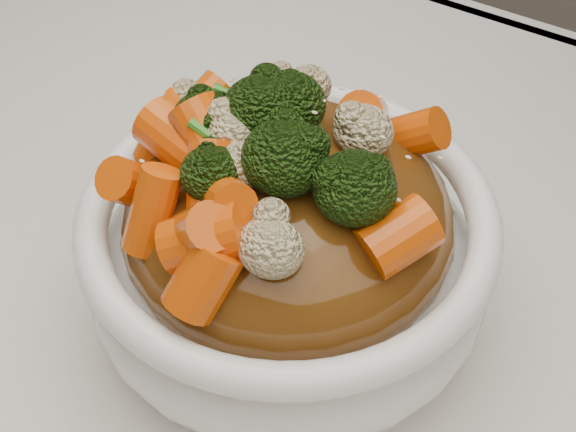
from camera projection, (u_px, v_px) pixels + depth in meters
The scene contains 8 objects.
tablecloth at pixel (287, 403), 0.44m from camera, with size 1.20×0.80×0.04m, color silver.
bowl at pixel (288, 258), 0.43m from camera, with size 0.21×0.21×0.08m, color white, non-canonical shape.
sauce_base at pixel (288, 220), 0.41m from camera, with size 0.17×0.17×0.09m, color #542F0E.
carrots at pixel (288, 126), 0.36m from camera, with size 0.17×0.17×0.05m, color #D44C06, non-canonical shape.
broccoli at pixel (288, 127), 0.36m from camera, with size 0.17×0.17×0.04m, color black, non-canonical shape.
cauliflower at pixel (288, 131), 0.37m from camera, with size 0.17×0.17×0.04m, color beige, non-canonical shape.
scallions at pixel (288, 124), 0.36m from camera, with size 0.13×0.13×0.02m, color #2B741A, non-canonical shape.
sesame_seeds at pixel (288, 124), 0.36m from camera, with size 0.15×0.15×0.01m, color beige, non-canonical shape.
Camera 1 is at (0.13, -0.20, 1.11)m, focal length 50.00 mm.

